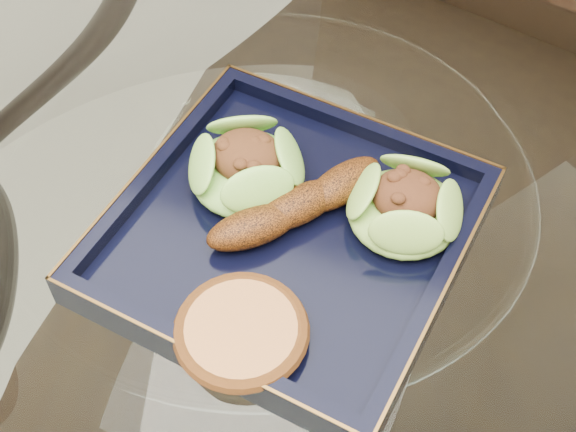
% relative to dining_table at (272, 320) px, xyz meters
% --- Properties ---
extents(dining_table, '(1.13, 1.13, 0.77)m').
position_rel_dining_table_xyz_m(dining_table, '(0.00, 0.00, 0.00)').
color(dining_table, white).
rests_on(dining_table, ground).
extents(dining_chair, '(0.51, 0.51, 1.00)m').
position_rel_dining_table_xyz_m(dining_chair, '(0.08, 0.29, -0.04)').
color(dining_chair, black).
rests_on(dining_chair, ground).
extents(navy_plate, '(0.30, 0.30, 0.02)m').
position_rel_dining_table_xyz_m(navy_plate, '(0.02, -0.02, 0.17)').
color(navy_plate, black).
rests_on(navy_plate, dining_table).
extents(lettuce_wrap_left, '(0.11, 0.11, 0.03)m').
position_rel_dining_table_xyz_m(lettuce_wrap_left, '(-0.03, 0.02, 0.20)').
color(lettuce_wrap_left, '#5DA02E').
rests_on(lettuce_wrap_left, navy_plate).
extents(lettuce_wrap_right, '(0.11, 0.11, 0.03)m').
position_rel_dining_table_xyz_m(lettuce_wrap_right, '(0.11, 0.03, 0.20)').
color(lettuce_wrap_right, '#6BA02E').
rests_on(lettuce_wrap_right, navy_plate).
extents(roasted_plantain, '(0.12, 0.14, 0.03)m').
position_rel_dining_table_xyz_m(roasted_plantain, '(0.03, 0.00, 0.20)').
color(roasted_plantain, '#5F2C0A').
rests_on(roasted_plantain, navy_plate).
extents(crumb_patty, '(0.09, 0.09, 0.02)m').
position_rel_dining_table_xyz_m(crumb_patty, '(0.03, -0.12, 0.19)').
color(crumb_patty, '#C77F42').
rests_on(crumb_patty, navy_plate).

